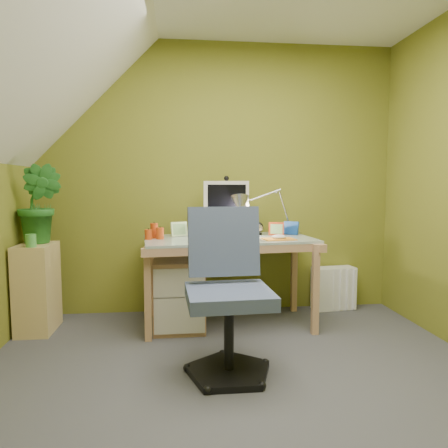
{
  "coord_description": "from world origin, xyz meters",
  "views": [
    {
      "loc": [
        -0.34,
        -2.1,
        1.15
      ],
      "look_at": [
        0.0,
        1.0,
        0.85
      ],
      "focal_mm": 33.0,
      "sensor_mm": 36.0,
      "label": 1
    }
  ],
  "objects": [
    {
      "name": "mouse",
      "position": [
        0.44,
        1.04,
        0.74
      ],
      "size": [
        0.13,
        0.09,
        0.04
      ],
      "primitive_type": "ellipsoid",
      "rotation": [
        0.0,
        0.0,
        0.18
      ],
      "color": "white",
      "rests_on": "mousepad"
    },
    {
      "name": "potted_plant",
      "position": [
        -1.42,
        1.24,
        1.0
      ],
      "size": [
        0.39,
        0.34,
        0.62
      ],
      "primitive_type": "imported",
      "rotation": [
        0.0,
        0.0,
        -0.22
      ],
      "color": "#256A23",
      "rests_on": "side_ledge"
    },
    {
      "name": "slope_ceiling",
      "position": [
        -1.0,
        0.0,
        1.85
      ],
      "size": [
        1.1,
        3.2,
        1.1
      ],
      "primitive_type": "cube",
      "color": "white",
      "rests_on": "wall_left"
    },
    {
      "name": "desk_lamp",
      "position": [
        0.51,
        1.36,
        1.0
      ],
      "size": [
        0.56,
        0.3,
        0.56
      ],
      "primitive_type": null,
      "rotation": [
        0.0,
        0.0,
        -0.15
      ],
      "color": "silver",
      "rests_on": "desk"
    },
    {
      "name": "floor",
      "position": [
        0.0,
        0.0,
        -0.01
      ],
      "size": [
        3.2,
        3.2,
        0.01
      ],
      "primitive_type": "cube",
      "color": "#46464B",
      "rests_on": "ground"
    },
    {
      "name": "green_cup",
      "position": [
        -1.43,
        1.04,
        0.74
      ],
      "size": [
        0.09,
        0.09,
        0.1
      ],
      "primitive_type": "cylinder",
      "rotation": [
        0.0,
        0.0,
        -0.26
      ],
      "color": "#4A9D41",
      "rests_on": "side_ledge"
    },
    {
      "name": "mousepad",
      "position": [
        0.44,
        1.04,
        0.72
      ],
      "size": [
        0.26,
        0.2,
        0.01
      ],
      "primitive_type": "cube",
      "rotation": [
        0.0,
        0.0,
        0.11
      ],
      "color": "orange",
      "rests_on": "desk"
    },
    {
      "name": "amber_tumbler",
      "position": [
        0.24,
        1.1,
        0.76
      ],
      "size": [
        0.07,
        0.07,
        0.09
      ],
      "primitive_type": "cylinder",
      "rotation": [
        0.0,
        0.0,
        -0.0
      ],
      "color": "#914915",
      "rests_on": "desk"
    },
    {
      "name": "keyboard",
      "position": [
        -0.02,
        1.04,
        0.73
      ],
      "size": [
        0.45,
        0.15,
        0.02
      ],
      "primitive_type": "cube",
      "rotation": [
        0.0,
        0.0,
        -0.01
      ],
      "color": "white",
      "rests_on": "desk"
    },
    {
      "name": "wall_front",
      "position": [
        0.0,
        -1.6,
        1.2
      ],
      "size": [
        3.2,
        0.01,
        2.4
      ],
      "primitive_type": "cube",
      "color": "olive",
      "rests_on": "floor"
    },
    {
      "name": "photo_frame_green",
      "position": [
        -0.34,
        1.32,
        0.78
      ],
      "size": [
        0.14,
        0.07,
        0.12
      ],
      "primitive_type": "cube",
      "rotation": [
        0.0,
        0.0,
        0.38
      ],
      "color": "#B2D190",
      "rests_on": "desk"
    },
    {
      "name": "wall_back",
      "position": [
        0.0,
        1.6,
        1.2
      ],
      "size": [
        3.2,
        0.01,
        2.4
      ],
      "primitive_type": "cube",
      "color": "olive",
      "rests_on": "floor"
    },
    {
      "name": "candle_cluster",
      "position": [
        -0.54,
        1.19,
        0.78
      ],
      "size": [
        0.17,
        0.15,
        0.12
      ],
      "primitive_type": null,
      "rotation": [
        0.0,
        0.0,
        -0.08
      ],
      "color": "#BA3D10",
      "rests_on": "desk"
    },
    {
      "name": "photo_frame_red",
      "position": [
        0.48,
        1.3,
        0.78
      ],
      "size": [
        0.13,
        0.05,
        0.11
      ],
      "primitive_type": "cube",
      "rotation": [
        0.0,
        0.0,
        -0.26
      ],
      "color": "#AB3012",
      "rests_on": "desk"
    },
    {
      "name": "photo_frame_blue",
      "position": [
        0.62,
        1.34,
        0.78
      ],
      "size": [
        0.11,
        0.1,
        0.11
      ],
      "primitive_type": "cube",
      "rotation": [
        0.0,
        0.0,
        -0.7
      ],
      "color": "navy",
      "rests_on": "desk"
    },
    {
      "name": "speaker_right",
      "position": [
        0.33,
        1.34,
        0.78
      ],
      "size": [
        0.1,
        0.1,
        0.11
      ],
      "primitive_type": null,
      "rotation": [
        0.0,
        0.0,
        -0.06
      ],
      "color": "black",
      "rests_on": "desk"
    },
    {
      "name": "radiator",
      "position": [
        1.07,
        1.5,
        0.19
      ],
      "size": [
        0.41,
        0.2,
        0.39
      ],
      "primitive_type": "cube",
      "rotation": [
        0.0,
        0.0,
        0.12
      ],
      "color": "white",
      "rests_on": "floor"
    },
    {
      "name": "monitor",
      "position": [
        0.06,
        1.36,
        0.99
      ],
      "size": [
        0.42,
        0.27,
        0.54
      ],
      "primitive_type": null,
      "rotation": [
        0.0,
        0.0,
        -0.12
      ],
      "color": "silver",
      "rests_on": "desk"
    },
    {
      "name": "speaker_left",
      "position": [
        -0.21,
        1.34,
        0.78
      ],
      "size": [
        0.1,
        0.1,
        0.11
      ],
      "primitive_type": null,
      "rotation": [
        0.0,
        0.0,
        -0.12
      ],
      "color": "black",
      "rests_on": "desk"
    },
    {
      "name": "task_chair",
      "position": [
        -0.05,
        0.27,
        0.51
      ],
      "size": [
        0.59,
        0.59,
        1.02
      ],
      "primitive_type": null,
      "rotation": [
        0.0,
        0.0,
        0.05
      ],
      "color": "#424F6D",
      "rests_on": "floor"
    },
    {
      "name": "desk",
      "position": [
        0.06,
        1.18,
        0.36
      ],
      "size": [
        1.4,
        0.8,
        0.72
      ],
      "primitive_type": null,
      "rotation": [
        0.0,
        0.0,
        0.1
      ],
      "color": "tan",
      "rests_on": "floor"
    },
    {
      "name": "side_ledge",
      "position": [
        -1.45,
        1.19,
        0.34
      ],
      "size": [
        0.26,
        0.39,
        0.69
      ],
      "primitive_type": "cube",
      "color": "tan",
      "rests_on": "floor"
    }
  ]
}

